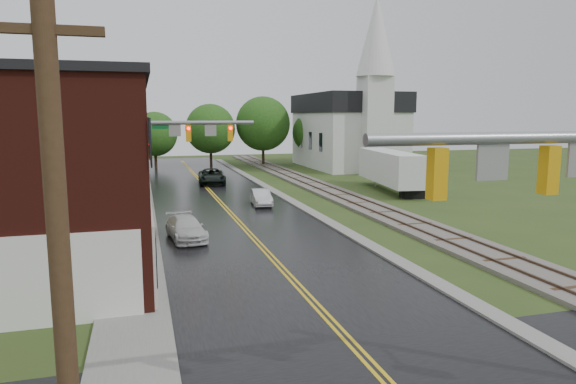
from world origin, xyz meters
name	(u,v)px	position (x,y,z in m)	size (l,w,h in m)	color
main_road	(224,207)	(0.00, 30.00, 0.00)	(10.00, 90.00, 0.02)	black
curb_right	(278,194)	(5.40, 35.00, 0.00)	(0.80, 70.00, 0.12)	gray
sidewalk_left	(136,226)	(-6.20, 25.00, 0.00)	(2.40, 50.00, 0.12)	gray
yellow_house	(50,174)	(-11.00, 26.00, 3.20)	(8.00, 7.00, 6.40)	tan
darkred_building	(85,174)	(-10.00, 35.00, 2.20)	(7.00, 6.00, 4.40)	#3F0F0C
church	(351,122)	(20.00, 53.74, 5.83)	(10.40, 18.40, 20.00)	silver
railroad	(328,191)	(10.00, 35.00, 0.11)	(3.20, 80.00, 0.30)	#59544C
traffic_signal_near	(575,193)	(3.47, 2.00, 4.97)	(7.34, 0.30, 7.20)	gray
traffic_signal_far	(177,142)	(-3.47, 27.00, 4.97)	(7.34, 0.43, 7.20)	gray
utility_pole_a	(60,266)	(-6.80, 0.00, 4.72)	(1.80, 0.28, 9.00)	#382616
utility_pole_b	(121,152)	(-6.80, 22.00, 4.72)	(1.80, 0.28, 9.00)	#382616
utility_pole_c	(129,136)	(-6.80, 44.00, 4.72)	(1.80, 0.28, 9.00)	#382616
tree_left_c	(40,142)	(-13.85, 39.90, 4.51)	(6.00, 6.00, 7.65)	black
tree_left_e	(107,135)	(-8.85, 45.90, 4.81)	(6.40, 6.40, 8.16)	black
suv_dark	(212,177)	(0.80, 42.83, 0.75)	(2.47, 5.37, 1.49)	black
sedan_silver	(261,198)	(2.72, 29.82, 0.60)	(1.28, 3.66, 1.21)	silver
pickup_white	(186,228)	(-3.57, 20.56, 0.61)	(1.72, 4.23, 1.23)	silver
semi_trailer	(390,167)	(15.36, 33.86, 2.12)	(3.76, 11.14, 3.53)	black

